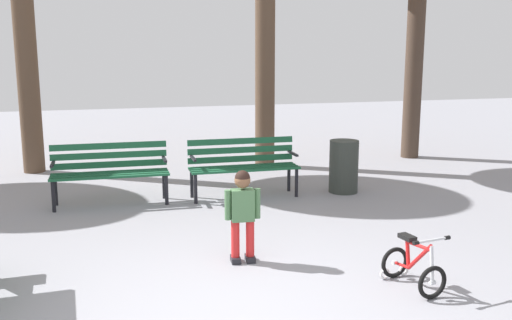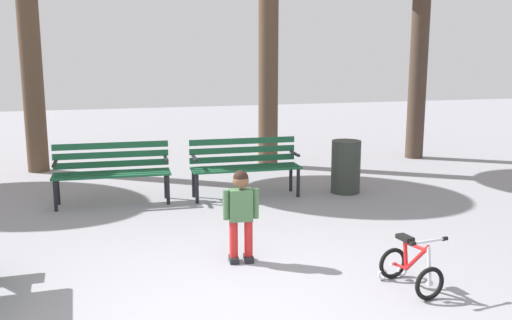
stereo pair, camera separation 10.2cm
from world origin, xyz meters
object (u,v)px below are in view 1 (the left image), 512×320
(kids_bicycle, at_px, (413,267))
(trash_bin, at_px, (344,166))
(child_standing, at_px, (243,210))
(park_bench_far_left, at_px, (110,168))
(park_bench_left, at_px, (243,162))

(kids_bicycle, relative_size, trash_bin, 0.74)
(trash_bin, bearing_deg, child_standing, -133.05)
(park_bench_far_left, height_order, park_bench_left, same)
(child_standing, bearing_deg, park_bench_left, 74.67)
(park_bench_left, bearing_deg, trash_bin, -7.74)
(child_standing, xyz_separation_m, trash_bin, (2.25, 2.41, -0.15))
(park_bench_left, xyz_separation_m, child_standing, (-0.72, -2.61, 0.04))
(park_bench_left, distance_m, kids_bicycle, 3.73)
(park_bench_left, relative_size, kids_bicycle, 2.72)
(park_bench_far_left, relative_size, child_standing, 1.69)
(kids_bicycle, bearing_deg, trash_bin, 74.78)
(park_bench_far_left, height_order, child_standing, child_standing)
(park_bench_left, bearing_deg, child_standing, -105.33)
(park_bench_far_left, height_order, trash_bin, park_bench_far_left)
(kids_bicycle, distance_m, trash_bin, 3.60)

